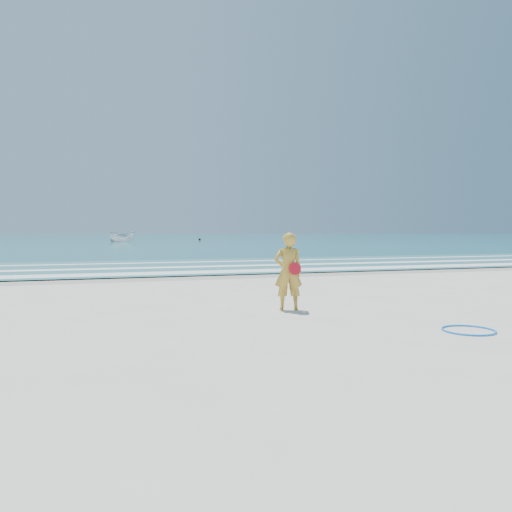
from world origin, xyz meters
name	(u,v)px	position (x,y,z in m)	size (l,w,h in m)	color
ground	(310,316)	(0.00, 0.00, 0.00)	(400.00, 400.00, 0.00)	silver
wet_sand	(212,276)	(0.00, 9.00, 0.00)	(400.00, 2.40, 0.00)	#B2A893
ocean	(117,238)	(0.00, 105.00, 0.02)	(400.00, 190.00, 0.04)	#19727F
shallow	(188,266)	(0.00, 14.00, 0.04)	(400.00, 10.00, 0.01)	#59B7AD
foam_near	(205,272)	(0.00, 10.30, 0.05)	(400.00, 1.40, 0.01)	white
foam_mid	(191,267)	(0.00, 13.20, 0.05)	(400.00, 0.90, 0.01)	white
foam_far	(180,262)	(0.00, 16.50, 0.05)	(400.00, 0.60, 0.01)	white
hoop	(469,330)	(1.99, -2.15, 0.02)	(0.88, 0.88, 0.03)	#0D7DF8
boat	(122,237)	(-0.86, 61.90, 0.81)	(1.49, 3.97, 1.53)	silver
buoy	(200,239)	(11.40, 69.49, 0.23)	(0.37, 0.37, 0.37)	black
woman	(288,271)	(-0.12, 0.88, 0.83)	(0.68, 0.53, 1.66)	gold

